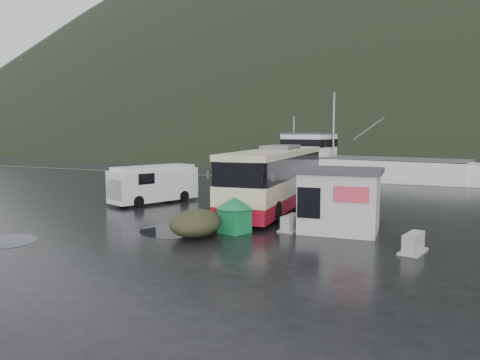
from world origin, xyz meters
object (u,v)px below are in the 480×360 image
at_px(coach_bus, 275,208).
at_px(jersey_barrier_b, 329,228).
at_px(fishing_trawler, 358,175).
at_px(ticket_kiosk, 339,232).
at_px(dome_tent, 196,236).
at_px(waste_bin_right, 325,227).
at_px(waste_bin_left, 234,233).
at_px(white_van, 154,203).
at_px(jersey_barrier_a, 291,230).
at_px(jersey_barrier_c, 413,253).

xyz_separation_m(coach_bus, jersey_barrier_b, (4.33, -4.34, 0.00)).
bearing_deg(fishing_trawler, ticket_kiosk, -71.30).
xyz_separation_m(dome_tent, jersey_barrier_b, (4.79, 4.05, 0.00)).
distance_m(waste_bin_right, fishing_trawler, 26.92).
xyz_separation_m(waste_bin_left, fishing_trawler, (-0.32, 29.72, 0.00)).
distance_m(white_van, fishing_trawler, 25.41).
bearing_deg(coach_bus, jersey_barrier_a, -67.76).
relative_size(waste_bin_left, waste_bin_right, 1.09).
height_order(coach_bus, jersey_barrier_a, coach_bus).
bearing_deg(waste_bin_right, fishing_trawler, 97.72).
distance_m(waste_bin_right, jersey_barrier_a, 1.93).
height_order(white_van, jersey_barrier_b, white_van).
height_order(ticket_kiosk, jersey_barrier_c, ticket_kiosk).
distance_m(white_van, jersey_barrier_a, 11.18).
distance_m(ticket_kiosk, jersey_barrier_b, 0.86).
xyz_separation_m(coach_bus, jersey_barrier_c, (8.27, -7.34, 0.00)).
xyz_separation_m(waste_bin_left, jersey_barrier_b, (3.57, 2.78, 0.00)).
bearing_deg(jersey_barrier_b, waste_bin_right, 135.53).
relative_size(ticket_kiosk, jersey_barrier_a, 2.58).
distance_m(dome_tent, jersey_barrier_b, 6.27).
bearing_deg(jersey_barrier_b, fishing_trawler, 98.22).
height_order(waste_bin_left, jersey_barrier_b, waste_bin_left).
bearing_deg(jersey_barrier_c, ticket_kiosk, 144.68).
relative_size(waste_bin_left, jersey_barrier_a, 1.13).
relative_size(jersey_barrier_b, jersey_barrier_c, 1.11).
distance_m(waste_bin_left, jersey_barrier_c, 7.51).
bearing_deg(white_van, fishing_trawler, 92.77).
bearing_deg(dome_tent, jersey_barrier_a, 40.14).
relative_size(coach_bus, ticket_kiosk, 3.54).
relative_size(waste_bin_right, jersey_barrier_a, 1.04).
height_order(jersey_barrier_b, jersey_barrier_c, jersey_barrier_b).
bearing_deg(jersey_barrier_b, jersey_barrier_c, -37.37).
xyz_separation_m(waste_bin_right, jersey_barrier_a, (-1.20, -1.51, 0.00)).
distance_m(white_van, jersey_barrier_c, 16.86).
bearing_deg(dome_tent, coach_bus, 86.86).
height_order(waste_bin_left, dome_tent, waste_bin_left).
relative_size(coach_bus, jersey_barrier_a, 9.13).
xyz_separation_m(jersey_barrier_a, fishing_trawler, (-2.42, 28.18, 0.00)).
distance_m(waste_bin_left, fishing_trawler, 29.72).
distance_m(white_van, dome_tent, 9.87).
bearing_deg(coach_bus, jersey_barrier_b, -49.94).
distance_m(white_van, waste_bin_right, 11.89).
xyz_separation_m(ticket_kiosk, jersey_barrier_b, (-0.58, 0.63, 0.00)).
relative_size(white_van, waste_bin_left, 3.53).
distance_m(dome_tent, jersey_barrier_c, 8.79).
height_order(waste_bin_right, ticket_kiosk, ticket_kiosk).
relative_size(coach_bus, waste_bin_left, 8.08).
bearing_deg(waste_bin_right, jersey_barrier_b, -44.47).
bearing_deg(ticket_kiosk, waste_bin_right, 128.73).
distance_m(jersey_barrier_b, fishing_trawler, 27.22).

